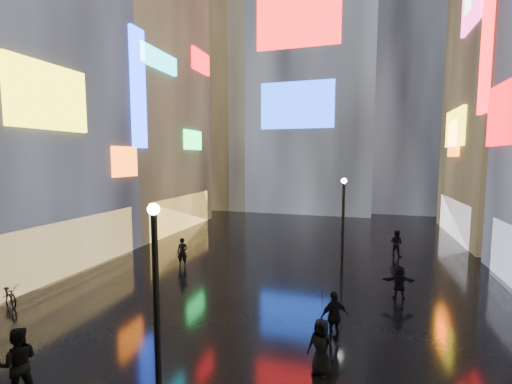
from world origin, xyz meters
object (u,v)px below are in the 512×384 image
at_px(lamp_far, 343,219).
at_px(bicycle, 9,294).
at_px(lamp_near, 156,292).
at_px(pedestrian_3, 334,316).

distance_m(lamp_far, bicycle, 16.26).
xyz_separation_m(lamp_near, pedestrian_3, (4.09, 4.38, -2.07)).
xyz_separation_m(lamp_far, bicycle, (-13.46, -8.79, -2.47)).
relative_size(lamp_near, lamp_far, 1.00).
height_order(lamp_far, bicycle, lamp_far).
height_order(lamp_far, pedestrian_3, lamp_far).
bearing_deg(pedestrian_3, bicycle, -27.54).
xyz_separation_m(lamp_near, bicycle, (-9.50, 3.28, -2.47)).
distance_m(lamp_near, pedestrian_3, 6.34).
distance_m(pedestrian_3, bicycle, 13.64).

